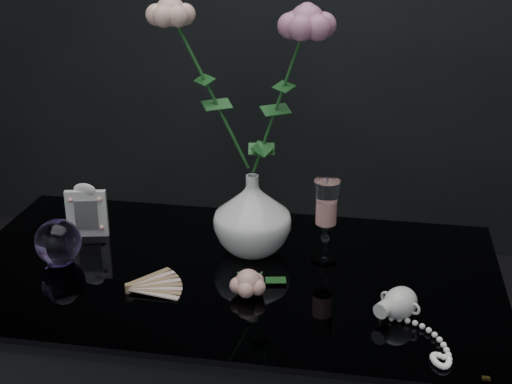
% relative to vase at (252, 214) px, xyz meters
% --- Properties ---
extents(vase, '(0.19, 0.19, 0.16)m').
position_rel_vase_xyz_m(vase, '(0.00, 0.00, 0.00)').
color(vase, white).
rests_on(vase, table).
extents(wine_glass, '(0.06, 0.06, 0.17)m').
position_rel_vase_xyz_m(wine_glass, '(0.15, -0.01, 0.00)').
color(wine_glass, white).
rests_on(wine_glass, table).
extents(picture_frame, '(0.10, 0.09, 0.12)m').
position_rel_vase_xyz_m(picture_frame, '(-0.36, 0.01, -0.02)').
color(picture_frame, silver).
rests_on(picture_frame, table).
extents(paperweight, '(0.11, 0.11, 0.09)m').
position_rel_vase_xyz_m(paperweight, '(-0.37, -0.12, -0.04)').
color(paperweight, '#A582D4').
rests_on(paperweight, table).
extents(paper_fan, '(0.24, 0.21, 0.02)m').
position_rel_vase_xyz_m(paper_fan, '(-0.19, -0.21, -0.07)').
color(paper_fan, beige).
rests_on(paper_fan, table).
extents(loose_rose, '(0.15, 0.17, 0.05)m').
position_rel_vase_xyz_m(loose_rose, '(0.02, -0.17, -0.06)').
color(loose_rose, '#E0A191').
rests_on(loose_rose, table).
extents(pearl_jar, '(0.27, 0.27, 0.06)m').
position_rel_vase_xyz_m(pearl_jar, '(0.29, -0.20, -0.05)').
color(pearl_jar, silver).
rests_on(pearl_jar, table).
extents(roses, '(0.33, 0.11, 0.39)m').
position_rel_vase_xyz_m(roses, '(-0.01, 0.00, 0.28)').
color(roses, '#FFBBA7').
rests_on(roses, vase).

